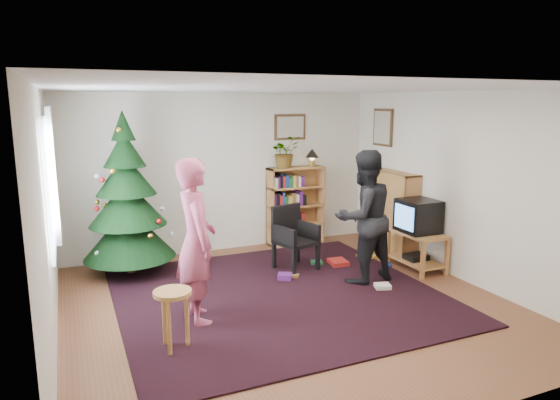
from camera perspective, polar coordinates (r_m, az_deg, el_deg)
name	(u,v)px	position (r m, az deg, el deg)	size (l,w,h in m)	color
floor	(288,304)	(6.03, 0.91, -11.85)	(5.00, 5.00, 0.00)	brown
ceiling	(289,88)	(5.55, 0.99, 12.65)	(5.00, 5.00, 0.00)	white
wall_back	(223,173)	(7.97, -6.50, 3.10)	(5.00, 0.02, 2.50)	silver
wall_front	(439,266)	(3.60, 17.72, -7.20)	(5.00, 0.02, 2.50)	silver
wall_left	(46,221)	(5.18, -25.18, -2.24)	(0.02, 5.00, 2.50)	silver
wall_right	(459,186)	(7.05, 19.79, 1.47)	(0.02, 5.00, 2.50)	silver
rug	(278,295)	(6.28, -0.24, -10.79)	(3.80, 3.60, 0.02)	black
window_pane	(48,185)	(5.72, -24.94, 1.52)	(0.04, 1.20, 1.40)	silver
curtain	(53,176)	(6.41, -24.47, 2.49)	(0.06, 0.35, 1.60)	white
picture_back	(290,127)	(8.29, 1.15, 8.33)	(0.55, 0.03, 0.42)	#4C3319
picture_right	(383,127)	(8.32, 11.69, 8.12)	(0.03, 0.50, 0.60)	#4C3319
christmas_tree	(128,208)	(7.11, -17.02, -0.84)	(1.24, 1.24, 2.25)	#3F2816
bookshelf_back	(296,205)	(8.35, 1.79, -0.55)	(0.95, 0.30, 1.30)	#B2733F
bookshelf_right	(393,212)	(7.97, 12.77, -1.39)	(0.30, 0.95, 1.30)	#B2733F
tv_stand	(417,247)	(7.40, 15.34, -5.20)	(0.47, 0.85, 0.55)	#B2733F
crt_tv	(418,216)	(7.29, 15.50, -1.75)	(0.49, 0.53, 0.46)	black
armchair	(293,235)	(7.12, 1.50, -4.03)	(0.61, 0.62, 0.91)	black
stool	(173,304)	(4.94, -12.15, -11.57)	(0.36, 0.36, 0.60)	#B2733F
person_standing	(196,241)	(5.41, -9.56, -4.66)	(0.65, 0.43, 1.79)	#AA4460
person_by_chair	(364,217)	(6.59, 9.54, -1.95)	(0.85, 0.67, 1.76)	black
potted_plant	(285,152)	(8.13, 0.55, 5.51)	(0.46, 0.40, 0.52)	gray
table_lamp	(312,154)	(8.35, 3.69, 5.23)	(0.22, 0.22, 0.29)	#A57F33
floor_clutter	(339,269)	(7.16, 6.74, -7.80)	(1.79, 1.42, 0.08)	#A51E19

